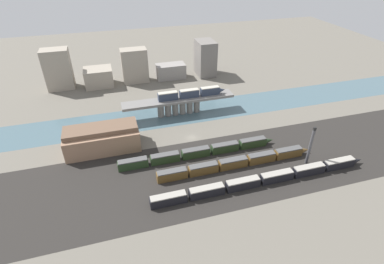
{
  "coord_description": "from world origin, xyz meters",
  "views": [
    {
      "loc": [
        -30.83,
        -105.97,
        74.27
      ],
      "look_at": [
        0.0,
        -0.68,
        3.42
      ],
      "focal_mm": 28.0,
      "sensor_mm": 36.0,
      "label": 1
    }
  ],
  "objects": [
    {
      "name": "city_block_far_right",
      "position": [
        29.25,
        69.02,
        10.84
      ],
      "size": [
        10.83,
        14.97,
        21.67
      ],
      "primitive_type": "cube",
      "color": "slate",
      "rests_on": "ground"
    },
    {
      "name": "train_yard_far",
      "position": [
        -0.72,
        -13.49,
        1.82
      ],
      "size": [
        65.92,
        3.03,
        3.72
      ],
      "color": "#23381E",
      "rests_on": "ground"
    },
    {
      "name": "ground_plane",
      "position": [
        0.0,
        0.0,
        0.0
      ],
      "size": [
        400.0,
        400.0,
        0.0
      ],
      "primitive_type": "plane",
      "color": "#666056"
    },
    {
      "name": "warehouse_building",
      "position": [
        -37.69,
        2.75,
        5.04
      ],
      "size": [
        29.82,
        13.82,
        10.61
      ],
      "color": "#937056",
      "rests_on": "ground"
    },
    {
      "name": "city_block_far_left",
      "position": [
        -58.6,
        71.97,
        11.66
      ],
      "size": [
        14.81,
        9.63,
        23.31
      ],
      "primitive_type": "cube",
      "color": "gray",
      "rests_on": "ground"
    },
    {
      "name": "bridge",
      "position": [
        0.0,
        22.64,
        6.01
      ],
      "size": [
        55.44,
        7.74,
        8.54
      ],
      "color": "slate",
      "rests_on": "ground"
    },
    {
      "name": "railbed_yard",
      "position": [
        0.0,
        -24.0,
        0.0
      ],
      "size": [
        280.0,
        42.0,
        0.01
      ],
      "primitive_type": "cube",
      "color": "#282623",
      "rests_on": "ground"
    },
    {
      "name": "train_on_bridge",
      "position": [
        6.52,
        22.64,
        10.51
      ],
      "size": [
        34.37,
        2.93,
        4.04
      ],
      "color": "#2D384C",
      "rests_on": "bridge"
    },
    {
      "name": "train_yard_mid",
      "position": [
        10.99,
        -24.0,
        1.86
      ],
      "size": [
        63.28,
        3.0,
        3.8
      ],
      "color": "brown",
      "rests_on": "ground"
    },
    {
      "name": "river_water",
      "position": [
        0.0,
        22.64,
        0.0
      ],
      "size": [
        320.0,
        22.17,
        0.01
      ],
      "primitive_type": "cube",
      "color": "#47606B",
      "rests_on": "ground"
    },
    {
      "name": "signal_tower",
      "position": [
        38.3,
        -29.84,
        8.02
      ],
      "size": [
        1.09,
        1.09,
        16.51
      ],
      "color": "#4C4C51",
      "rests_on": "ground"
    },
    {
      "name": "city_block_right",
      "position": [
        6.5,
        69.04,
        4.5
      ],
      "size": [
        17.9,
        9.24,
        9.0
      ],
      "primitive_type": "cube",
      "color": "gray",
      "rests_on": "ground"
    },
    {
      "name": "city_block_left",
      "position": [
        -37.16,
        69.61,
        5.33
      ],
      "size": [
        16.1,
        13.31,
        10.65
      ],
      "primitive_type": "cube",
      "color": "gray",
      "rests_on": "ground"
    },
    {
      "name": "city_block_center",
      "position": [
        -15.36,
        69.8,
        10.15
      ],
      "size": [
        15.24,
        8.8,
        20.3
      ],
      "primitive_type": "cube",
      "color": "gray",
      "rests_on": "ground"
    },
    {
      "name": "train_yard_near",
      "position": [
        16.7,
        -35.6,
        1.79
      ],
      "size": [
        83.72,
        2.98,
        3.64
      ],
      "color": "black",
      "rests_on": "ground"
    }
  ]
}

